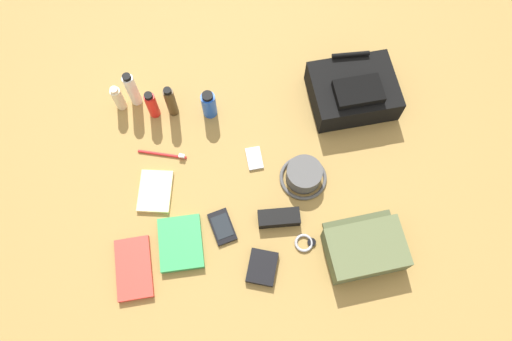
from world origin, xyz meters
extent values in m
cube|color=olive|center=(0.00, 0.00, -0.01)|extent=(2.64, 2.02, 0.02)
cube|color=black|center=(0.38, 0.27, 0.05)|extent=(0.32, 0.26, 0.11)
cube|color=black|center=(0.38, 0.23, 0.12)|extent=(0.17, 0.12, 0.03)
cylinder|color=black|center=(0.38, 0.38, 0.12)|extent=(0.14, 0.02, 0.02)
cube|color=#56603D|center=(0.32, -0.31, 0.04)|extent=(0.26, 0.19, 0.09)
cube|color=#454D30|center=(0.32, -0.22, 0.01)|extent=(0.24, 0.08, 0.01)
cylinder|color=#505050|center=(0.16, -0.03, 0.04)|extent=(0.12, 0.12, 0.06)
torus|color=#505050|center=(0.16, -0.03, 0.01)|extent=(0.16, 0.16, 0.01)
cylinder|color=beige|center=(-0.47, 0.32, 0.05)|extent=(0.04, 0.04, 0.11)
cylinder|color=beige|center=(-0.47, 0.32, 0.11)|extent=(0.03, 0.03, 0.01)
cylinder|color=white|center=(-0.41, 0.34, 0.08)|extent=(0.04, 0.04, 0.16)
cylinder|color=black|center=(-0.41, 0.34, 0.16)|extent=(0.03, 0.03, 0.01)
cylinder|color=red|center=(-0.35, 0.28, 0.06)|extent=(0.04, 0.04, 0.12)
cylinder|color=black|center=(-0.35, 0.28, 0.13)|extent=(0.03, 0.03, 0.01)
cylinder|color=#473319|center=(-0.28, 0.28, 0.07)|extent=(0.04, 0.04, 0.14)
cylinder|color=black|center=(-0.28, 0.28, 0.15)|extent=(0.03, 0.03, 0.01)
cylinder|color=blue|center=(-0.14, 0.26, 0.06)|extent=(0.05, 0.05, 0.11)
cylinder|color=black|center=(-0.14, 0.26, 0.12)|extent=(0.04, 0.04, 0.01)
cube|color=red|center=(-0.43, -0.29, 0.01)|extent=(0.13, 0.21, 0.02)
cube|color=white|center=(-0.43, -0.29, 0.01)|extent=(0.12, 0.20, 0.02)
cube|color=#2D934C|center=(-0.27, -0.22, 0.01)|extent=(0.15, 0.18, 0.03)
cube|color=white|center=(-0.27, -0.22, 0.01)|extent=(0.14, 0.18, 0.02)
cube|color=black|center=(-0.13, -0.18, 0.01)|extent=(0.10, 0.13, 0.01)
cube|color=black|center=(-0.13, -0.18, 0.01)|extent=(0.08, 0.09, 0.00)
cube|color=#B7B7BC|center=(0.00, 0.06, 0.01)|extent=(0.06, 0.09, 0.01)
cylinder|color=silver|center=(0.00, 0.05, 0.01)|extent=(0.03, 0.03, 0.00)
torus|color=#99999E|center=(0.13, -0.26, 0.01)|extent=(0.06, 0.06, 0.01)
cylinder|color=black|center=(0.16, -0.26, 0.01)|extent=(0.03, 0.03, 0.01)
cylinder|color=red|center=(-0.32, 0.11, 0.01)|extent=(0.17, 0.05, 0.01)
cube|color=white|center=(-0.25, 0.09, 0.02)|extent=(0.02, 0.02, 0.01)
cube|color=black|center=(-0.01, -0.33, 0.01)|extent=(0.12, 0.13, 0.02)
cube|color=beige|center=(-0.35, -0.03, 0.01)|extent=(0.13, 0.16, 0.02)
cube|color=black|center=(0.06, -0.17, 0.02)|extent=(0.14, 0.06, 0.04)
camera|label=1|loc=(-0.06, -0.62, 1.61)|focal=34.64mm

